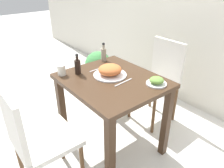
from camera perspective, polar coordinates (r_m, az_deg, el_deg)
ground_plane at (r=2.27m, az=0.00°, el=-15.69°), size 16.00×16.00×0.00m
dining_table at (r=1.90m, az=0.00°, el=-2.25°), size 0.84×0.74×0.74m
chair_near at (r=1.67m, az=-19.60°, el=-12.92°), size 0.42×0.42×0.91m
chair_far at (r=2.45m, az=12.25°, el=1.85°), size 0.42×0.42×0.91m
food_plate at (r=1.88m, az=-0.53°, el=3.46°), size 0.29×0.29×0.10m
side_plate at (r=1.77m, az=11.56°, el=0.69°), size 0.17×0.17×0.06m
drink_cup at (r=1.94m, az=-13.07°, el=3.58°), size 0.07×0.07×0.09m
sauce_bottle at (r=1.92m, az=-8.97°, el=4.64°), size 0.05×0.05×0.19m
condiment_bottle at (r=2.19m, az=-2.20°, el=7.89°), size 0.05×0.05×0.19m
fork_utensil at (r=2.02m, az=-3.60°, el=3.96°), size 0.02×0.19×0.00m
spoon_utensil at (r=1.77m, az=2.97°, el=0.42°), size 0.03×0.20×0.00m
potted_plant_left at (r=2.75m, az=-3.57°, el=2.96°), size 0.33×0.33×0.68m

